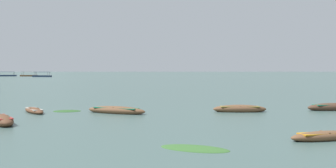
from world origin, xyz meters
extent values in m
plane|color=#425B56|center=(0.00, 1500.00, 0.00)|extent=(6000.00, 6000.00, 0.00)
cone|color=slate|center=(-355.88, 1584.72, 100.93)|extent=(821.11, 821.11, 201.86)
ellipsoid|color=brown|center=(-7.93, 21.19, 0.13)|extent=(2.50, 3.34, 0.42)
cube|color=#B7B2A3|center=(-7.93, 21.19, 0.25)|extent=(1.80, 2.41, 0.05)
cube|color=brown|center=(-7.93, 21.19, 0.30)|extent=(0.54, 0.37, 0.04)
ellipsoid|color=brown|center=(-2.19, 20.47, 0.18)|extent=(4.47, 3.03, 0.59)
cube|color=#197A56|center=(-2.19, 20.47, 0.36)|extent=(3.22, 2.18, 0.05)
cube|color=brown|center=(-2.19, 20.47, 0.41)|extent=(0.42, 0.71, 0.04)
ellipsoid|color=brown|center=(7.39, 10.25, 0.14)|extent=(3.38, 1.55, 0.46)
cube|color=orange|center=(7.39, 10.25, 0.28)|extent=(2.44, 1.12, 0.05)
cube|color=brown|center=(7.39, 10.25, 0.33)|extent=(0.20, 0.59, 0.04)
ellipsoid|color=#4C3323|center=(13.71, 21.44, 0.20)|extent=(4.22, 1.59, 0.66)
cube|color=#197A56|center=(13.71, 21.44, 0.40)|extent=(3.04, 1.14, 0.05)
cube|color=#4C3323|center=(13.71, 21.44, 0.45)|extent=(0.16, 0.81, 0.04)
ellipsoid|color=brown|center=(6.48, 20.77, 0.19)|extent=(3.82, 1.36, 0.62)
cube|color=olive|center=(6.48, 20.77, 0.37)|extent=(2.75, 0.98, 0.05)
cube|color=brown|center=(6.48, 20.77, 0.42)|extent=(0.14, 0.74, 0.04)
ellipsoid|color=brown|center=(-8.07, 15.77, 0.19)|extent=(2.76, 3.55, 0.64)
cube|color=#B22D28|center=(-8.07, 15.77, 0.38)|extent=(1.99, 2.56, 0.05)
cube|color=brown|center=(-8.07, 15.77, 0.43)|extent=(0.67, 0.45, 0.04)
cube|color=brown|center=(-59.64, 184.79, 0.27)|extent=(8.09, 3.12, 0.90)
cylinder|color=#4C4742|center=(-56.57, 185.96, 1.40)|extent=(0.10, 0.10, 1.80)
cylinder|color=#4C4742|center=(-56.57, 183.60, 1.40)|extent=(0.10, 0.10, 1.80)
cylinder|color=#4C4742|center=(-62.71, 185.97, 1.40)|extent=(0.10, 0.10, 1.80)
cylinder|color=#4C4742|center=(-62.71, 183.62, 1.40)|extent=(0.10, 0.10, 1.80)
cube|color=#9E998E|center=(-59.64, 184.79, 2.29)|extent=(6.79, 2.62, 0.12)
cube|color=navy|center=(-72.19, 188.62, 0.27)|extent=(9.77, 4.80, 0.90)
cylinder|color=#4C4742|center=(-75.91, 189.34, 1.40)|extent=(0.10, 0.10, 1.80)
cylinder|color=#4C4742|center=(-68.48, 187.89, 1.40)|extent=(0.10, 0.10, 1.80)
cylinder|color=#4C4742|center=(-68.88, 190.44, 1.40)|extent=(0.10, 0.10, 1.80)
cube|color=#334C75|center=(-72.19, 188.62, 2.29)|extent=(8.21, 4.04, 0.12)
cube|color=navy|center=(-48.31, 167.65, 0.27)|extent=(8.72, 3.81, 0.90)
cylinder|color=#4C4742|center=(-51.63, 167.14, 1.40)|extent=(0.10, 0.10, 1.80)
cylinder|color=#4C4742|center=(-51.34, 169.10, 1.40)|extent=(0.10, 0.10, 1.80)
cylinder|color=#4C4742|center=(-45.29, 166.20, 1.40)|extent=(0.10, 0.10, 1.80)
cylinder|color=#4C4742|center=(-45.00, 168.16, 1.40)|extent=(0.10, 0.10, 1.80)
cube|color=#334C75|center=(-48.31, 167.65, 2.29)|extent=(7.33, 3.20, 0.12)
ellipsoid|color=#38662D|center=(1.65, 8.81, 0.00)|extent=(2.97, 2.30, 0.14)
ellipsoid|color=#2D5628|center=(-5.80, 21.83, 0.00)|extent=(2.06, 1.59, 0.14)
camera|label=1|loc=(-0.16, -4.57, 2.91)|focal=38.94mm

